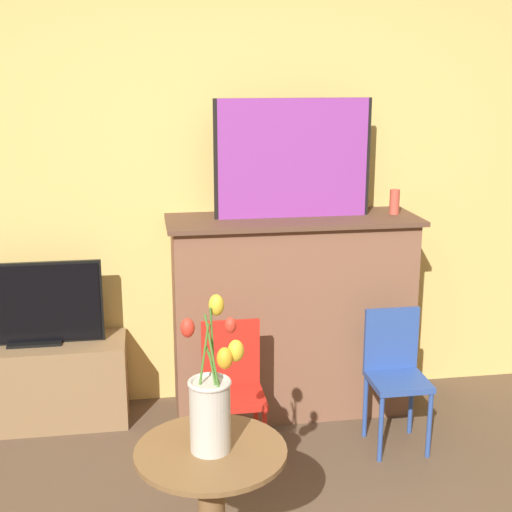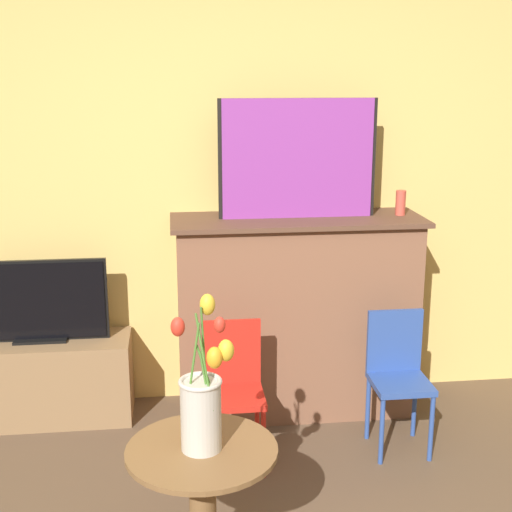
% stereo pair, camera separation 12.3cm
% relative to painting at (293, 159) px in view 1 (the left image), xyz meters
% --- Properties ---
extents(wall_back, '(8.00, 0.06, 2.70)m').
position_rel_painting_xyz_m(wall_back, '(-0.25, 0.25, -0.08)').
color(wall_back, '#E0BC66').
rests_on(wall_back, ground).
extents(fireplace_mantel, '(1.36, 0.48, 1.11)m').
position_rel_painting_xyz_m(fireplace_mantel, '(0.00, -0.01, -0.86)').
color(fireplace_mantel, brown).
rests_on(fireplace_mantel, ground).
extents(painting, '(0.84, 0.03, 0.63)m').
position_rel_painting_xyz_m(painting, '(0.00, 0.00, 0.00)').
color(painting, black).
rests_on(painting, fireplace_mantel).
extents(mantel_candle, '(0.05, 0.05, 0.13)m').
position_rel_painting_xyz_m(mantel_candle, '(0.57, -0.01, -0.25)').
color(mantel_candle, '#CC4C3D').
rests_on(mantel_candle, fireplace_mantel).
extents(tv_stand, '(0.95, 0.35, 0.46)m').
position_rel_painting_xyz_m(tv_stand, '(-1.39, 0.02, -1.20)').
color(tv_stand, olive).
rests_on(tv_stand, ground).
extents(tv_monitor, '(0.73, 0.12, 0.45)m').
position_rel_painting_xyz_m(tv_monitor, '(-1.39, 0.03, -0.75)').
color(tv_monitor, black).
rests_on(tv_monitor, tv_stand).
extents(chair_red, '(0.28, 0.28, 0.71)m').
position_rel_painting_xyz_m(chair_red, '(-0.40, -0.54, -1.02)').
color(chair_red, red).
rests_on(chair_red, ground).
extents(chair_blue, '(0.28, 0.28, 0.71)m').
position_rel_painting_xyz_m(chair_blue, '(0.44, -0.48, -1.02)').
color(chair_blue, '#2D4C99').
rests_on(chair_blue, ground).
extents(side_table, '(0.55, 0.55, 0.56)m').
position_rel_painting_xyz_m(side_table, '(-0.59, -1.40, -1.06)').
color(side_table, brown).
rests_on(side_table, ground).
extents(vase_tulips, '(0.21, 0.19, 0.57)m').
position_rel_painting_xyz_m(vase_tulips, '(-0.58, -1.40, -0.68)').
color(vase_tulips, beige).
rests_on(vase_tulips, side_table).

